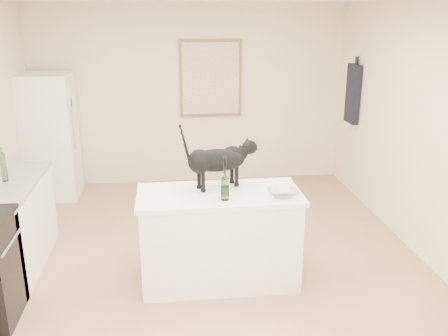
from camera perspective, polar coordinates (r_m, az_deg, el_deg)
floor at (r=5.01m, az=-1.95°, el=-11.80°), size 5.50×5.50×0.00m
wall_back at (r=7.19m, az=-3.98°, el=8.44°), size 4.50×0.00×4.50m
wall_front at (r=2.01m, az=4.81°, el=-18.30°), size 4.50×0.00×4.50m
wall_right at (r=5.19m, az=23.49°, el=3.25°), size 0.00×5.50×5.50m
island_base at (r=4.64m, az=-0.55°, el=-8.34°), size 1.44×0.67×0.86m
island_top at (r=4.46m, az=-0.56°, el=-3.15°), size 1.50×0.70×0.04m
left_cabinets at (r=5.32m, az=-23.87°, el=-6.43°), size 0.60×1.40×0.86m
left_countertop at (r=5.16m, az=-24.50°, el=-1.86°), size 0.62×1.44×0.04m
fridge at (r=7.07m, az=-19.74°, el=3.51°), size 0.68×0.68×1.70m
artwork_frame at (r=7.15m, az=-1.57°, el=10.44°), size 0.90×0.03×1.10m
artwork_canvas at (r=7.13m, az=-1.56°, el=10.42°), size 0.82×0.00×1.02m
hanging_garment at (r=6.96m, az=14.85°, el=8.40°), size 0.08×0.34×0.80m
black_cat at (r=4.51m, az=-0.86°, el=0.56°), size 0.71×0.41×0.48m
wine_bottle at (r=4.23m, az=0.11°, el=-1.56°), size 0.10×0.10×0.35m
glass_bowl at (r=4.38m, az=6.88°, el=-2.94°), size 0.29×0.29×0.07m
fridge_paper at (r=6.88m, az=-17.36°, el=7.23°), size 0.03×0.12×0.16m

